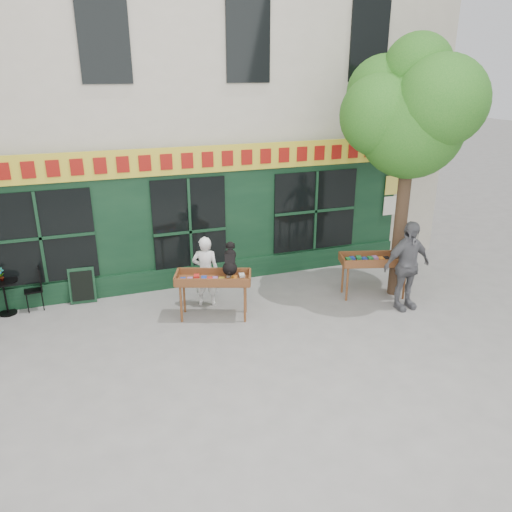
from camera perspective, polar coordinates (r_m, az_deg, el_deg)
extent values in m
plane|color=slate|center=(10.13, -4.31, -8.29)|extent=(80.00, 80.00, 0.00)
cube|color=beige|center=(14.76, -11.54, 20.64)|extent=(14.00, 7.00, 10.00)
cube|color=black|center=(11.71, -7.70, 4.10)|extent=(11.00, 0.16, 3.20)
cube|color=yellow|center=(11.28, -7.91, 10.77)|extent=(11.00, 0.06, 0.60)
cube|color=maroon|center=(11.24, -7.86, 10.74)|extent=(9.60, 0.03, 0.34)
cube|color=black|center=(12.06, -7.30, -2.19)|extent=(11.00, 0.10, 0.50)
cube|color=black|center=(11.68, -7.54, 2.79)|extent=(1.70, 0.05, 2.50)
cube|color=black|center=(11.44, -23.42, 1.91)|extent=(2.20, 0.05, 2.00)
cube|color=black|center=(12.64, 6.77, 5.14)|extent=(2.20, 0.05, 2.00)
cube|color=silver|center=(13.73, 15.12, 5.59)|extent=(0.42, 0.02, 0.50)
cube|color=#E5D14C|center=(13.61, 15.33, 7.83)|extent=(0.42, 0.02, 0.50)
cube|color=silver|center=(13.50, 15.55, 10.10)|extent=(0.42, 0.02, 0.50)
cylinder|color=#382619|center=(11.46, 16.24, 4.15)|extent=(0.28, 0.28, 3.60)
sphere|color=#145715|center=(11.10, 17.28, 14.09)|extent=(2.20, 2.20, 2.20)
sphere|color=#145715|center=(11.73, 19.42, 15.64)|extent=(1.80, 1.80, 1.80)
sphere|color=#145715|center=(10.90, 14.12, 15.34)|extent=(1.70, 1.70, 1.70)
sphere|color=#145715|center=(10.71, 20.42, 16.24)|extent=(1.80, 1.80, 1.80)
sphere|color=#145715|center=(11.38, 14.49, 17.53)|extent=(1.60, 1.60, 1.60)
sphere|color=#145715|center=(11.19, 18.03, 19.73)|extent=(1.40, 1.40, 1.40)
cylinder|color=brown|center=(10.30, -8.56, -5.46)|extent=(0.05, 0.05, 0.80)
cylinder|color=brown|center=(10.18, -1.28, -5.54)|extent=(0.05, 0.05, 0.80)
cylinder|color=brown|center=(10.69, -8.21, -4.43)|extent=(0.05, 0.05, 0.80)
cylinder|color=brown|center=(10.58, -1.21, -4.49)|extent=(0.05, 0.05, 0.80)
cube|color=brown|center=(10.25, -4.90, -2.86)|extent=(1.61, 1.06, 0.05)
cube|color=brown|center=(9.95, -5.06, -3.09)|extent=(1.42, 0.55, 0.18)
cube|color=brown|center=(10.48, -4.78, -1.83)|extent=(1.42, 0.55, 0.18)
cube|color=brown|center=(10.22, -4.91, -2.55)|extent=(1.36, 0.82, 0.06)
imported|color=white|center=(10.84, -5.79, -1.74)|extent=(0.67, 0.55, 1.57)
cylinder|color=brown|center=(11.29, 10.38, -3.18)|extent=(0.05, 0.05, 0.80)
cylinder|color=brown|center=(11.66, 16.60, -2.93)|extent=(0.05, 0.05, 0.80)
cylinder|color=brown|center=(11.68, 9.88, -2.32)|extent=(0.05, 0.05, 0.80)
cylinder|color=brown|center=(12.04, 15.91, -2.11)|extent=(0.05, 0.05, 0.80)
cube|color=brown|center=(11.50, 13.41, -0.70)|extent=(1.60, 0.97, 0.05)
cube|color=brown|center=(11.21, 13.85, -0.86)|extent=(1.45, 0.45, 0.18)
cube|color=brown|center=(11.73, 13.04, 0.17)|extent=(1.45, 0.45, 0.18)
cube|color=brown|center=(11.48, 13.43, -0.42)|extent=(1.36, 0.74, 0.06)
imported|color=slate|center=(11.04, 16.86, -1.07)|extent=(1.18, 0.56, 1.95)
cylinder|color=black|center=(11.90, -26.45, -5.85)|extent=(0.36, 0.36, 0.03)
cylinder|color=black|center=(11.76, -26.73, -4.27)|extent=(0.04, 0.04, 0.72)
cylinder|color=black|center=(11.63, -27.02, -2.61)|extent=(0.60, 0.60, 0.03)
cube|color=black|center=(11.71, -24.11, -3.57)|extent=(0.39, 0.39, 0.03)
cube|color=black|center=(11.62, -23.46, -2.31)|extent=(0.07, 0.36, 0.50)
cylinder|color=black|center=(11.94, -24.70, -4.41)|extent=(0.02, 0.02, 0.44)
cylinder|color=black|center=(11.66, -24.65, -4.99)|extent=(0.02, 0.02, 0.44)
cylinder|color=black|center=(11.94, -23.27, -4.20)|extent=(0.02, 0.02, 0.44)
cylinder|color=black|center=(11.66, -23.18, -4.77)|extent=(0.02, 0.02, 0.44)
imported|color=gray|center=(11.57, -27.14, -1.90)|extent=(0.18, 0.15, 0.28)
cube|color=black|center=(11.68, -19.25, -3.21)|extent=(0.57, 0.22, 0.79)
cube|color=black|center=(11.66, -19.25, -3.24)|extent=(0.47, 0.20, 0.65)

